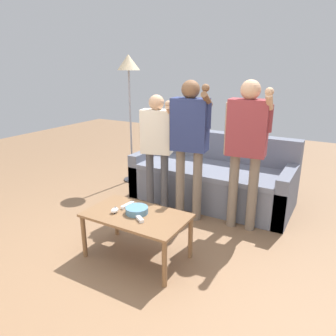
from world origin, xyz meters
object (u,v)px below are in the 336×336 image
at_px(couch, 213,179).
at_px(floor_lamp, 129,73).
at_px(snack_bowl, 137,210).
at_px(player_left, 157,140).
at_px(player_right, 247,139).
at_px(game_remote_wand_near, 138,212).
at_px(game_remote_wand_spare, 139,218).
at_px(player_center, 190,135).
at_px(game_remote_nunchuk, 115,210).
at_px(game_remote_wand_far, 128,205).
at_px(coffee_table, 136,220).

relative_size(couch, floor_lamp, 1.09).
xyz_separation_m(snack_bowl, player_left, (-0.37, 0.96, 0.43)).
relative_size(player_right, game_remote_wand_near, 11.16).
xyz_separation_m(floor_lamp, game_remote_wand_spare, (1.39, -1.80, -1.19)).
bearing_deg(player_center, player_right, 7.03).
distance_m(couch, player_center, 0.96).
distance_m(snack_bowl, game_remote_nunchuk, 0.21).
distance_m(snack_bowl, game_remote_wand_near, 0.02).
xyz_separation_m(player_left, player_right, (1.05, 0.08, 0.12)).
height_order(snack_bowl, game_remote_wand_far, snack_bowl).
height_order(couch, snack_bowl, couch).
relative_size(game_remote_nunchuk, player_center, 0.05).
bearing_deg(player_right, game_remote_wand_near, -123.02).
distance_m(floor_lamp, player_left, 1.41).
distance_m(player_right, game_remote_wand_near, 1.35).
height_order(couch, game_remote_wand_far, couch).
distance_m(game_remote_nunchuk, game_remote_wand_far, 0.17).
bearing_deg(game_remote_wand_far, coffee_table, -28.92).
xyz_separation_m(player_center, game_remote_wand_spare, (0.03, -1.06, -0.55)).
bearing_deg(coffee_table, couch, 86.65).
bearing_deg(game_remote_wand_spare, snack_bowl, 133.23).
xyz_separation_m(couch, game_remote_wand_far, (-0.26, -1.54, 0.16)).
bearing_deg(snack_bowl, game_remote_wand_far, 156.09).
relative_size(floor_lamp, player_left, 1.33).
distance_m(player_center, player_right, 0.63).
height_order(player_center, game_remote_wand_near, player_center).
bearing_deg(game_remote_wand_spare, player_center, 91.70).
bearing_deg(couch, coffee_table, -93.35).
xyz_separation_m(coffee_table, floor_lamp, (-1.31, 1.73, 1.26)).
bearing_deg(player_left, coffee_table, -68.89).
relative_size(game_remote_nunchuk, floor_lamp, 0.05).
bearing_deg(game_remote_wand_spare, coffee_table, 137.92).
bearing_deg(player_left, game_remote_wand_spare, -66.38).
xyz_separation_m(game_remote_nunchuk, player_left, (-0.19, 1.05, 0.43)).
relative_size(player_left, game_remote_wand_far, 9.08).
bearing_deg(couch, player_center, -93.88).
bearing_deg(snack_bowl, floor_lamp, 127.38).
bearing_deg(couch, game_remote_wand_near, -93.26).
xyz_separation_m(player_center, game_remote_wand_near, (-0.05, -0.96, -0.55)).
height_order(snack_bowl, player_left, player_left).
bearing_deg(player_left, player_center, 0.56).
height_order(snack_bowl, player_center, player_center).
bearing_deg(player_center, game_remote_nunchuk, -103.02).
height_order(couch, player_left, player_left).
bearing_deg(game_remote_wand_near, couch, 86.74).
bearing_deg(game_remote_wand_far, game_remote_wand_spare, -33.78).
bearing_deg(coffee_table, game_remote_nunchuk, -159.31).
relative_size(player_center, game_remote_wand_far, 10.17).
bearing_deg(coffee_table, game_remote_wand_near, 81.62).
relative_size(snack_bowl, game_remote_wand_spare, 1.44).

